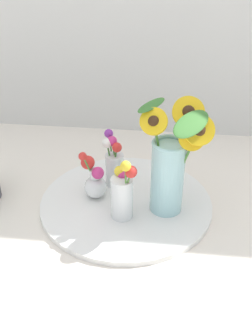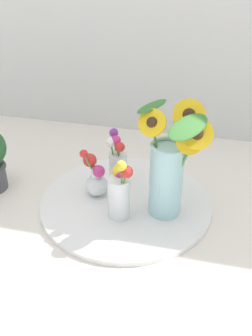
% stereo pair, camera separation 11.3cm
% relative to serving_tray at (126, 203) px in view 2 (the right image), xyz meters
% --- Properties ---
extents(ground_plane, '(6.00, 6.00, 0.00)m').
position_rel_serving_tray_xyz_m(ground_plane, '(0.04, -0.05, -0.01)').
color(ground_plane, silver).
extents(serving_tray, '(0.52, 0.52, 0.02)m').
position_rel_serving_tray_xyz_m(serving_tray, '(0.00, 0.00, 0.00)').
color(serving_tray, white).
rests_on(serving_tray, ground_plane).
extents(mason_jar_sunflowers, '(0.22, 0.20, 0.33)m').
position_rel_serving_tray_xyz_m(mason_jar_sunflowers, '(0.13, -0.02, 0.16)').
color(mason_jar_sunflowers, '#9ED1D6').
rests_on(mason_jar_sunflowers, serving_tray).
extents(vase_small_center, '(0.08, 0.08, 0.20)m').
position_rel_serving_tray_xyz_m(vase_small_center, '(-0.00, -0.07, 0.09)').
color(vase_small_center, white).
rests_on(vase_small_center, serving_tray).
extents(vase_bulb_right, '(0.08, 0.07, 0.16)m').
position_rel_serving_tray_xyz_m(vase_bulb_right, '(-0.10, 0.01, 0.07)').
color(vase_bulb_right, white).
rests_on(vase_bulb_right, serving_tray).
extents(vase_small_back, '(0.07, 0.08, 0.18)m').
position_rel_serving_tray_xyz_m(vase_small_back, '(-0.05, 0.09, 0.09)').
color(vase_small_back, white).
rests_on(vase_small_back, serving_tray).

